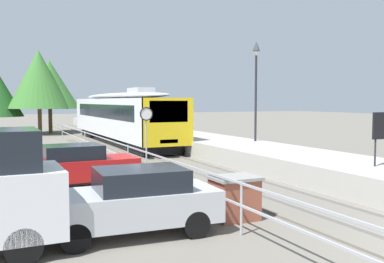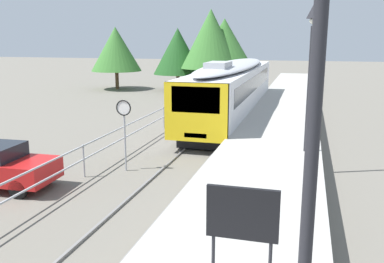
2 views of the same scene
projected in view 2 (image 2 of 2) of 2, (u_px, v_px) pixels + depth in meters
The scene contains 13 objects.
ground_plane at pixel (174, 125), 24.92m from camera, with size 160.00×160.00×0.00m, color #6B665B.
track_rails at pixel (223, 127), 24.13m from camera, with size 3.20×60.00×0.14m.
commuter_train at pixel (233, 86), 26.32m from camera, with size 2.82×18.47×3.74m.
station_platform at pixel (281, 123), 23.20m from camera, with size 3.90×60.00×0.90m, color #A8A59E.
platform_lamp_near_end at pixel (316, 92), 3.40m from camera, with size 0.34×0.34×5.35m.
platform_lamp_mid_platform at pixel (311, 51), 14.96m from camera, with size 0.34×0.34×5.35m.
platform_notice_board at pixel (242, 217), 6.83m from camera, with size 1.20×0.08×1.80m.
speed_limit_sign at pixel (124, 118), 15.85m from camera, with size 0.61×0.10×2.81m.
carpark_fence at pixel (83, 154), 15.39m from camera, with size 0.06×36.06×1.25m.
tree_behind_carpark at pixel (224, 43), 39.13m from camera, with size 5.55×5.55×6.93m.
tree_behind_station_far at pixel (178, 51), 40.90m from camera, with size 4.85×4.85×6.11m.
tree_distant_left at pixel (211, 39), 38.30m from camera, with size 5.52×5.52×7.73m.
tree_distant_centre at pixel (116, 49), 42.05m from camera, with size 5.07×5.07×6.26m.
Camera 2 is at (4.52, -1.24, 5.04)m, focal length 38.99 mm.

